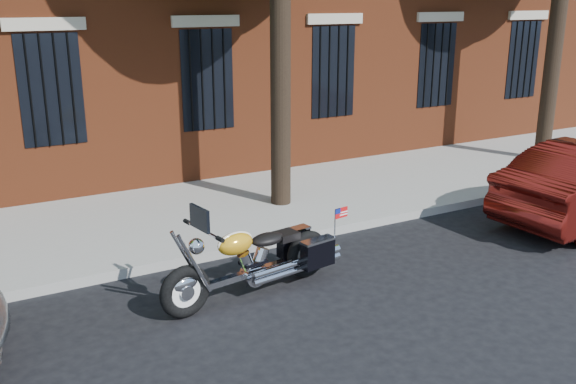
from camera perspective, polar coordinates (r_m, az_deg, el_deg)
ground at (r=9.37m, az=5.19°, el=-7.03°), size 120.00×120.00×0.00m
curb at (r=10.42m, az=0.94°, el=-3.99°), size 40.00×0.16×0.15m
sidewalk at (r=11.99m, az=-3.56°, el=-1.18°), size 40.00×3.60×0.15m
motorcycle at (r=8.50m, az=-2.60°, el=-6.12°), size 2.76×1.03×1.38m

